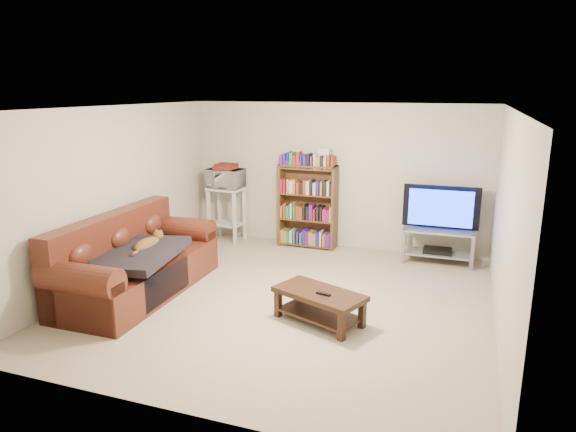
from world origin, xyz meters
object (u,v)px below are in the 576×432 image
at_px(sofa, 133,266).
at_px(tv_stand, 438,240).
at_px(coffee_table, 319,301).
at_px(bookshelf, 308,205).

relative_size(sofa, tv_stand, 2.29).
bearing_deg(coffee_table, sofa, -159.67).
height_order(sofa, bookshelf, bookshelf).
bearing_deg(coffee_table, tv_stand, 88.09).
xyz_separation_m(coffee_table, tv_stand, (1.15, 2.62, 0.10)).
xyz_separation_m(coffee_table, bookshelf, (-1.00, 2.75, 0.46)).
relative_size(sofa, coffee_table, 2.12).
bearing_deg(sofa, tv_stand, 33.97).
relative_size(tv_stand, bookshelf, 0.76).
bearing_deg(tv_stand, coffee_table, -113.98).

